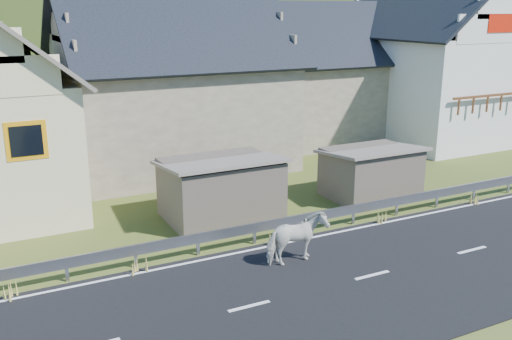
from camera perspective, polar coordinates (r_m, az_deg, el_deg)
ground at (r=17.27m, az=11.52°, el=-10.40°), size 160.00×160.00×0.00m
road at (r=17.26m, az=11.53°, el=-10.34°), size 60.00×7.00×0.04m
lane_markings at (r=17.25m, az=11.53°, el=-10.26°), size 60.00×6.60×0.01m
guardrail at (r=19.80m, az=5.06°, el=-4.85°), size 28.10×0.09×0.75m
shed_left at (r=21.12m, az=-3.57°, el=-1.93°), size 4.30×3.30×2.40m
shed_right at (r=23.94m, az=11.37°, el=-0.31°), size 3.80×2.90×2.20m
house_stone_a at (r=28.57m, az=-8.66°, el=9.86°), size 10.80×9.80×8.90m
house_stone_b at (r=34.75m, az=6.37°, el=10.34°), size 9.80×8.80×8.10m
house_white at (r=36.05m, az=17.28°, el=11.25°), size 8.80×10.80×9.70m
mountain at (r=194.55m, az=-22.20°, el=6.62°), size 440.00×280.00×260.00m
horse at (r=17.42m, az=4.09°, el=-6.85°), size 0.95×1.92×1.59m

